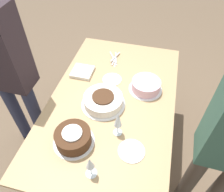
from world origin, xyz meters
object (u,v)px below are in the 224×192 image
Objects in this scene: wine_glass_far at (90,164)px; person_cutting at (3,64)px; cake_center_white at (103,100)px; cake_front_chocolate at (73,138)px; wine_glass_near at (118,120)px; cake_back_decorated at (146,86)px.

person_cutting reaches higher than wine_glass_far.
person_cutting reaches higher than cake_center_white.
cake_center_white is 0.57m from wine_glass_far.
cake_center_white is 0.21× the size of person_cutting.
wine_glass_far is (0.18, 0.18, 0.07)m from cake_front_chocolate.
wine_glass_far is (0.56, 0.08, 0.09)m from cake_center_white.
cake_front_chocolate is at bearing -134.99° from wine_glass_far.
cake_front_chocolate is 0.32m from wine_glass_near.
cake_center_white reaches higher than cake_back_decorated.
wine_glass_far is at bearing -15.06° from cake_back_decorated.
wine_glass_near is (-0.15, 0.27, 0.09)m from cake_front_chocolate.
wine_glass_near is at bearing -15.08° from cake_back_decorated.
cake_back_decorated is 0.84m from wine_glass_far.
cake_back_decorated is (-0.24, 0.30, 0.00)m from cake_center_white.
person_cutting reaches higher than cake_back_decorated.
cake_center_white is at bearing -143.76° from wine_glass_near.
cake_back_decorated is at bearing 164.92° from wine_glass_near.
wine_glass_near is at bearing 36.24° from cake_center_white.
cake_center_white is at bearing -171.68° from wine_glass_far.
cake_center_white is at bearing 165.02° from cake_front_chocolate.
wine_glass_near is (0.48, -0.13, 0.10)m from cake_back_decorated.
cake_back_decorated is 1.47× the size of wine_glass_far.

